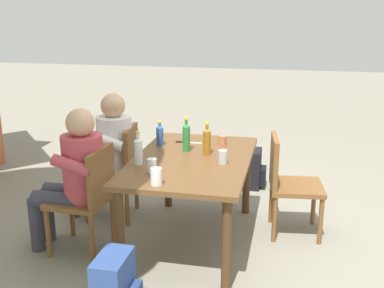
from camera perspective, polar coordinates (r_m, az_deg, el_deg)
name	(u,v)px	position (r m, az deg, el deg)	size (l,w,h in m)	color
ground_plane	(192,240)	(4.06, 0.00, -11.69)	(24.00, 24.00, 0.00)	gray
dining_table	(192,169)	(3.80, 0.00, -3.08)	(1.48, 0.93, 0.74)	brown
chair_far_left	(88,194)	(3.79, -12.58, -6.04)	(0.46, 0.46, 0.87)	brown
chair_far_right	(119,167)	(4.37, -8.90, -2.80)	(0.48, 0.48, 0.87)	brown
chair_near_right	(287,180)	(4.08, 11.60, -4.35)	(0.49, 0.49, 0.87)	brown
person_in_white_shirt	(74,173)	(3.78, -14.22, -3.51)	(0.47, 0.62, 1.18)	#B7424C
person_in_plaid_shirt	(107,149)	(4.35, -10.38, -0.64)	(0.47, 0.62, 1.18)	white
bottle_green	(186,137)	(3.92, -0.70, 0.92)	(0.06, 0.06, 0.30)	#287A38
bottle_amber	(207,141)	(3.83, 1.84, 0.43)	(0.06, 0.06, 0.28)	#996019
bottle_blue	(160,135)	(4.11, -3.96, 1.14)	(0.06, 0.06, 0.22)	#2D56A3
bottle_clear	(138,150)	(3.60, -6.59, -0.80)	(0.06, 0.06, 0.27)	white
cup_steel	(223,157)	(3.63, 3.79, -1.60)	(0.07, 0.07, 0.11)	#B2B7BC
cup_terracotta	(223,140)	(4.13, 3.76, 0.44)	(0.07, 0.07, 0.08)	#BC6B47
cup_white	(156,177)	(3.20, -4.40, -4.01)	(0.08, 0.08, 0.12)	white
cup_glass	(152,166)	(3.43, -4.93, -2.69)	(0.07, 0.07, 0.11)	silver
table_knife	(187,142)	(4.20, -0.63, 0.21)	(0.03, 0.24, 0.01)	silver
backpack_by_near_side	(253,169)	(5.17, 7.49, -3.07)	(0.29, 0.24, 0.42)	black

